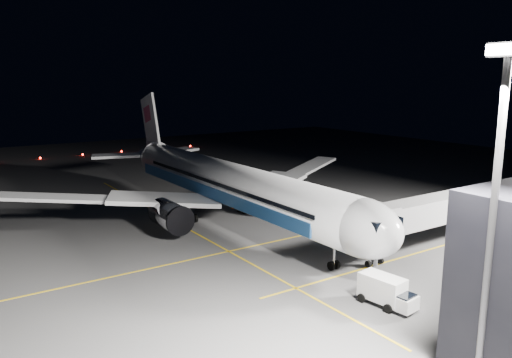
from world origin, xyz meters
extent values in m
plane|color=#4C4C4F|center=(0.00, 0.00, 0.00)|extent=(200.00, 200.00, 0.00)
cube|color=gold|center=(10.00, 0.00, 0.01)|extent=(0.25, 80.00, 0.01)
cube|color=gold|center=(0.00, -6.00, 0.01)|extent=(70.00, 0.25, 0.01)
cube|color=gold|center=(22.00, 10.00, 0.01)|extent=(0.25, 40.00, 0.01)
cylinder|color=silver|center=(0.00, 0.00, 5.30)|extent=(48.00, 5.60, 5.60)
ellipsoid|color=silver|center=(24.00, 0.00, 5.30)|extent=(8.96, 5.60, 5.60)
cube|color=black|center=(26.30, 0.00, 6.30)|extent=(2.20, 3.40, 0.90)
cone|color=silver|center=(-28.50, 0.00, 5.60)|extent=(9.00, 5.49, 5.49)
cube|color=navy|center=(-1.00, 2.78, 4.40)|extent=(42.24, 0.25, 1.50)
cube|color=navy|center=(-1.00, -2.78, 4.40)|extent=(42.24, 0.25, 1.50)
cube|color=silver|center=(-2.50, 8.00, 3.70)|extent=(11.36, 15.23, 1.53)
cube|color=silver|center=(-2.50, -8.00, 3.70)|extent=(11.36, 15.23, 1.53)
cube|color=silver|center=(-7.50, 20.50, 4.57)|extent=(8.57, 13.22, 1.31)
cube|color=silver|center=(-7.50, -20.50, 4.57)|extent=(8.57, 13.22, 1.31)
cube|color=silver|center=(-28.00, 5.20, 5.90)|extent=(6.20, 9.67, 0.45)
cube|color=silver|center=(-28.00, -5.20, 5.90)|extent=(6.20, 9.67, 0.45)
cube|color=white|center=(-26.20, 0.00, 11.50)|extent=(7.53, 0.40, 10.28)
cube|color=#B93F65|center=(-27.00, 0.00, 12.90)|extent=(3.22, 0.55, 3.22)
cylinder|color=#B7B7BF|center=(1.20, 9.00, 2.55)|extent=(5.60, 3.40, 3.40)
cylinder|color=#B7B7BF|center=(1.20, -9.00, 2.55)|extent=(5.60, 3.40, 3.40)
cylinder|color=#9999A0|center=(20.50, 0.00, 1.25)|extent=(0.26, 0.26, 2.50)
cylinder|color=black|center=(20.50, 0.00, 0.45)|extent=(0.90, 0.70, 0.90)
cylinder|color=#9999A0|center=(-3.00, 4.30, 1.25)|extent=(0.26, 0.26, 2.50)
cylinder|color=#9999A0|center=(-3.00, -4.30, 1.25)|extent=(0.26, 0.26, 2.50)
cylinder|color=black|center=(-3.00, 4.30, 0.55)|extent=(1.10, 1.60, 1.10)
cylinder|color=black|center=(-3.00, -4.30, 0.55)|extent=(1.10, 1.60, 1.10)
cube|color=#B2B2B7|center=(22.00, 20.05, 4.60)|extent=(3.00, 33.90, 2.80)
cube|color=#B2B2B7|center=(22.00, 4.20, 4.60)|extent=(3.60, 3.20, 3.40)
cylinder|color=#9999A0|center=(22.00, 4.20, 1.55)|extent=(0.70, 0.70, 3.10)
cylinder|color=black|center=(22.00, 3.30, 0.35)|extent=(0.70, 0.30, 0.70)
cylinder|color=black|center=(22.00, 5.10, 0.35)|extent=(0.70, 0.30, 0.70)
cylinder|color=#59595E|center=(40.00, -6.00, 10.00)|extent=(0.44, 0.44, 20.00)
cube|color=#59595E|center=(40.00, -6.00, 20.30)|extent=(2.40, 0.50, 0.80)
cube|color=white|center=(40.00, -6.35, 20.30)|extent=(2.20, 0.15, 0.60)
sphere|color=#FF140A|center=(-72.00, -10.00, 0.22)|extent=(0.44, 0.44, 0.44)
sphere|color=#FF140A|center=(-72.00, 0.00, 0.22)|extent=(0.44, 0.44, 0.44)
sphere|color=#FF140A|center=(-72.00, 10.00, 0.22)|extent=(0.44, 0.44, 0.44)
sphere|color=#FF140A|center=(-72.00, 20.00, 0.22)|extent=(0.44, 0.44, 0.44)
sphere|color=#FF140A|center=(-72.00, 30.00, 0.22)|extent=(0.44, 0.44, 0.44)
cube|color=white|center=(28.60, -2.00, 1.48)|extent=(4.02, 2.37, 2.10)
cube|color=white|center=(30.87, -1.71, 0.91)|extent=(1.74, 1.99, 1.14)
cube|color=black|center=(30.87, -1.71, 1.38)|extent=(1.34, 1.75, 0.48)
cylinder|color=black|center=(29.80, -0.84, 0.38)|extent=(0.79, 0.33, 0.76)
cylinder|color=black|center=(30.05, -2.83, 0.38)|extent=(0.79, 0.33, 0.76)
cylinder|color=black|center=(27.15, -1.17, 0.38)|extent=(0.79, 0.33, 0.76)
cylinder|color=black|center=(27.40, -3.16, 0.38)|extent=(0.79, 0.33, 0.76)
cube|color=black|center=(-0.64, 16.47, 0.68)|extent=(2.41, 1.78, 1.00)
cube|color=black|center=(-0.64, 16.47, 1.31)|extent=(1.08, 1.08, 0.54)
sphere|color=#FFF2CC|center=(-0.93, 15.68, 0.68)|extent=(0.24, 0.24, 0.24)
sphere|color=#FFF2CC|center=(-0.05, 15.87, 0.68)|extent=(0.24, 0.24, 0.24)
cylinder|color=black|center=(0.00, 17.39, 0.27)|extent=(0.57, 0.31, 0.54)
cylinder|color=black|center=(0.32, 15.88, 0.27)|extent=(0.57, 0.31, 0.54)
cylinder|color=black|center=(-1.59, 17.05, 0.27)|extent=(0.57, 0.31, 0.54)
cylinder|color=black|center=(-1.27, 15.54, 0.27)|extent=(0.57, 0.31, 0.54)
cone|color=#FF510A|center=(-5.71, 4.00, 0.31)|extent=(0.42, 0.42, 0.62)
cone|color=#FF510A|center=(-2.52, 4.00, 0.27)|extent=(0.36, 0.36, 0.55)
cone|color=#FF510A|center=(2.19, 9.52, 0.30)|extent=(0.40, 0.40, 0.60)
camera|label=1|loc=(55.43, -32.76, 18.68)|focal=35.00mm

